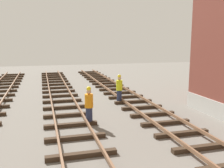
{
  "coord_description": "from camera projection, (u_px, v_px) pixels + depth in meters",
  "views": [
    {
      "loc": [
        -4.25,
        -2.49,
        4.02
      ],
      "look_at": [
        0.06,
        13.05,
        1.26
      ],
      "focal_mm": 40.95,
      "sensor_mm": 36.0,
      "label": 1
    }
  ],
  "objects": [
    {
      "name": "track_worker_foreground",
      "position": [
        89.0,
        106.0,
        12.21
      ],
      "size": [
        0.4,
        0.4,
        1.87
      ],
      "color": "#262D4C",
      "rests_on": "ground"
    },
    {
      "name": "track_worker_distant",
      "position": [
        119.0,
        89.0,
        16.42
      ],
      "size": [
        0.4,
        0.4,
        1.87
      ],
      "color": "#262D4C",
      "rests_on": "ground"
    }
  ]
}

